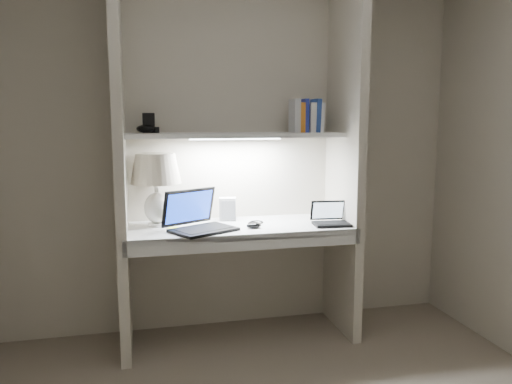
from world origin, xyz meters
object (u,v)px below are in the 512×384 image
object	(u,v)px
table_lamp	(156,177)
book_row	(306,117)
laptop_main	(198,221)
speaker	(228,209)
laptop_netbook	(330,219)

from	to	relation	value
table_lamp	book_row	size ratio (longest dim) A/B	2.11
laptop_main	book_row	bearing A→B (deg)	-14.79
laptop_main	speaker	bearing A→B (deg)	18.92
table_lamp	book_row	world-z (taller)	book_row
table_lamp	speaker	distance (m)	0.54
table_lamp	book_row	distance (m)	1.08
book_row	speaker	bearing A→B (deg)	172.95
laptop_main	speaker	xyz separation A→B (m)	(0.23, 0.25, 0.02)
table_lamp	laptop_main	world-z (taller)	table_lamp
laptop_main	table_lamp	bearing A→B (deg)	115.15
speaker	laptop_main	bearing A→B (deg)	-121.43
laptop_main	book_row	size ratio (longest dim) A/B	2.15
laptop_main	laptop_netbook	bearing A→B (deg)	-30.74
laptop_main	book_row	distance (m)	1.01
table_lamp	laptop_main	size ratio (longest dim) A/B	0.98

